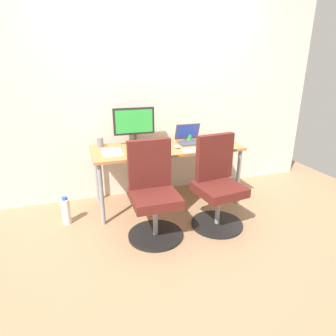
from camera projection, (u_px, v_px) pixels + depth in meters
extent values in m
plane|color=#9E7A56|center=(167.00, 202.00, 3.52)|extent=(5.28, 5.28, 0.00)
cube|color=silver|center=(156.00, 91.00, 3.46)|extent=(4.40, 0.04, 2.60)
cube|color=#B77542|center=(167.00, 148.00, 3.29)|extent=(1.70, 0.69, 0.03)
cylinder|color=gray|center=(101.00, 195.00, 2.91)|extent=(0.04, 0.04, 0.68)
cylinder|color=gray|center=(238.00, 177.00, 3.37)|extent=(0.04, 0.04, 0.68)
cylinder|color=gray|center=(97.00, 175.00, 3.44)|extent=(0.04, 0.04, 0.68)
cylinder|color=gray|center=(215.00, 162.00, 3.90)|extent=(0.04, 0.04, 0.68)
cylinder|color=black|center=(156.00, 235.00, 2.80)|extent=(0.54, 0.54, 0.03)
cylinder|color=gray|center=(155.00, 218.00, 2.74)|extent=(0.05, 0.05, 0.34)
cube|color=#591E19|center=(155.00, 198.00, 2.67)|extent=(0.44, 0.44, 0.09)
cube|color=#591E19|center=(149.00, 164.00, 2.74)|extent=(0.42, 0.07, 0.48)
cylinder|color=black|center=(217.00, 224.00, 3.00)|extent=(0.54, 0.54, 0.03)
cylinder|color=gray|center=(218.00, 208.00, 2.93)|extent=(0.05, 0.05, 0.34)
cube|color=#591E19|center=(219.00, 189.00, 2.86)|extent=(0.50, 0.50, 0.09)
cube|color=#591E19|center=(215.00, 157.00, 2.94)|extent=(0.43, 0.13, 0.48)
cylinder|color=white|center=(66.00, 212.00, 2.99)|extent=(0.09, 0.09, 0.28)
cylinder|color=#2D59B2|center=(64.00, 198.00, 2.94)|extent=(0.06, 0.06, 0.03)
cylinder|color=#262626|center=(135.00, 144.00, 3.37)|extent=(0.18, 0.18, 0.01)
cylinder|color=#262626|center=(135.00, 139.00, 3.35)|extent=(0.04, 0.04, 0.11)
cube|color=#262626|center=(134.00, 121.00, 3.28)|extent=(0.48, 0.03, 0.31)
cube|color=green|center=(134.00, 121.00, 3.26)|extent=(0.43, 0.00, 0.26)
cube|color=#4C4C51|center=(192.00, 143.00, 3.40)|extent=(0.31, 0.22, 0.02)
cube|color=#4C4C51|center=(187.00, 131.00, 3.50)|extent=(0.31, 0.08, 0.20)
cube|color=blue|center=(188.00, 131.00, 3.49)|extent=(0.28, 0.06, 0.17)
cube|color=#515156|center=(144.00, 152.00, 3.03)|extent=(0.34, 0.12, 0.02)
cube|color=silver|center=(199.00, 150.00, 3.13)|extent=(0.34, 0.12, 0.02)
ellipsoid|color=silver|center=(214.00, 143.00, 3.37)|extent=(0.06, 0.10, 0.03)
ellipsoid|color=silver|center=(177.00, 147.00, 3.21)|extent=(0.06, 0.10, 0.03)
cylinder|color=green|center=(189.00, 136.00, 3.58)|extent=(0.08, 0.08, 0.09)
cylinder|color=slate|center=(100.00, 142.00, 3.26)|extent=(0.07, 0.07, 0.10)
cube|color=black|center=(164.00, 142.00, 3.47)|extent=(0.07, 0.14, 0.01)
cube|color=white|center=(112.00, 152.00, 3.04)|extent=(0.21, 0.30, 0.01)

